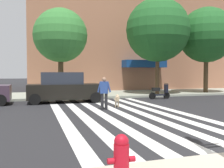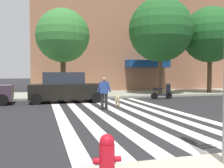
% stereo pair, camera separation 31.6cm
% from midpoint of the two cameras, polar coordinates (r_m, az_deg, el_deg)
% --- Properties ---
extents(ground_plane, '(160.00, 160.00, 0.00)m').
position_cam_midpoint_polar(ground_plane, '(11.99, 6.48, -6.38)').
color(ground_plane, '#232326').
extents(sidewalk_far, '(80.00, 6.00, 0.15)m').
position_cam_midpoint_polar(sidewalk_far, '(21.07, -3.39, -2.33)').
color(sidewalk_far, gray).
rests_on(sidewalk_far, ground_plane).
extents(crosswalk_stripes, '(5.85, 12.49, 0.01)m').
position_cam_midpoint_polar(crosswalk_stripes, '(11.70, 2.62, -6.57)').
color(crosswalk_stripes, silver).
rests_on(crosswalk_stripes, ground_plane).
extents(fire_hydrant, '(0.44, 0.32, 0.76)m').
position_cam_midpoint_polar(fire_hydrant, '(4.03, 1.20, -16.68)').
color(fire_hydrant, '#B20F1F').
rests_on(fire_hydrant, sidewalk_near).
extents(parked_car_behind_first, '(4.55, 1.95, 1.89)m').
position_cam_midpoint_polar(parked_car_behind_first, '(16.15, -9.96, -0.85)').
color(parked_car_behind_first, black).
rests_on(parked_car_behind_first, ground_plane).
extents(parked_scooter, '(1.63, 0.50, 1.11)m').
position_cam_midpoint_polar(parked_scooter, '(18.24, 11.66, -1.86)').
color(parked_scooter, black).
rests_on(parked_scooter, ground_plane).
extents(street_tree_nearest, '(3.96, 3.96, 6.44)m').
position_cam_midpoint_polar(street_tree_nearest, '(19.26, -10.59, 10.64)').
color(street_tree_nearest, '#4C3823').
rests_on(street_tree_nearest, sidewalk_far).
extents(street_tree_middle, '(5.16, 5.16, 7.77)m').
position_cam_midpoint_polar(street_tree_middle, '(21.27, 11.31, 11.87)').
color(street_tree_middle, '#4C3823').
rests_on(street_tree_middle, sidewalk_far).
extents(street_tree_further, '(4.81, 4.81, 7.43)m').
position_cam_midpoint_polar(street_tree_further, '(23.92, 21.65, 10.28)').
color(street_tree_further, '#4C3823').
rests_on(street_tree_further, sidewalk_far).
extents(pedestrian_dog_walker, '(0.69, 0.36, 1.64)m').
position_cam_midpoint_polar(pedestrian_dog_walker, '(12.70, -1.06, -1.66)').
color(pedestrian_dog_walker, black).
rests_on(pedestrian_dog_walker, ground_plane).
extents(dog_on_leash, '(0.49, 0.93, 0.65)m').
position_cam_midpoint_polar(dog_on_leash, '(13.84, 1.95, -3.32)').
color(dog_on_leash, tan).
rests_on(dog_on_leash, ground_plane).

